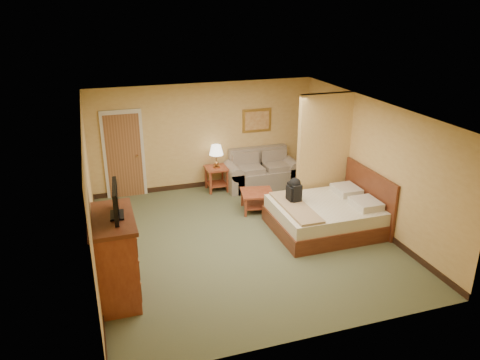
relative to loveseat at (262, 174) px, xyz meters
name	(u,v)px	position (x,y,z in m)	size (l,w,h in m)	color
floor	(243,240)	(-1.34, -2.58, -0.30)	(6.00, 6.00, 0.00)	#525839
ceiling	(244,110)	(-1.34, -2.58, 2.30)	(6.00, 6.00, 0.00)	white
back_wall	(205,136)	(-1.34, 0.42, 1.00)	(5.50, 0.02, 2.60)	tan
left_wall	(90,196)	(-4.09, -2.58, 1.00)	(0.02, 6.00, 2.60)	tan
right_wall	(371,163)	(1.41, -2.58, 1.00)	(0.02, 6.00, 2.60)	tan
partition	(324,153)	(0.81, -1.65, 1.00)	(1.20, 0.15, 2.60)	tan
door	(124,155)	(-3.29, 0.39, 0.73)	(0.94, 0.16, 2.10)	beige
baseboard	(206,184)	(-1.34, 0.41, -0.24)	(5.50, 0.02, 0.12)	black
loveseat	(262,174)	(0.00, 0.00, 0.00)	(1.85, 0.86, 0.93)	gray
side_table	(217,175)	(-1.15, 0.07, 0.09)	(0.54, 0.54, 0.60)	maroon
table_lamp	(216,151)	(-1.15, 0.07, 0.72)	(0.34, 0.34, 0.56)	#9F6E3A
coffee_table	(257,197)	(-0.62, -1.36, 0.01)	(0.81, 0.81, 0.44)	maroon
wall_picture	(257,120)	(0.00, 0.40, 1.30)	(0.75, 0.04, 0.58)	#B78E3F
dresser	(115,257)	(-3.82, -3.72, 0.40)	(0.68, 1.30, 1.39)	maroon
tv	(116,202)	(-3.72, -3.72, 1.32)	(0.22, 0.80, 0.49)	black
bed	(329,215)	(0.47, -2.68, 0.02)	(2.15, 1.83, 1.18)	#532313
backpack	(295,189)	(-0.19, -2.39, 0.55)	(0.24, 0.31, 0.52)	black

